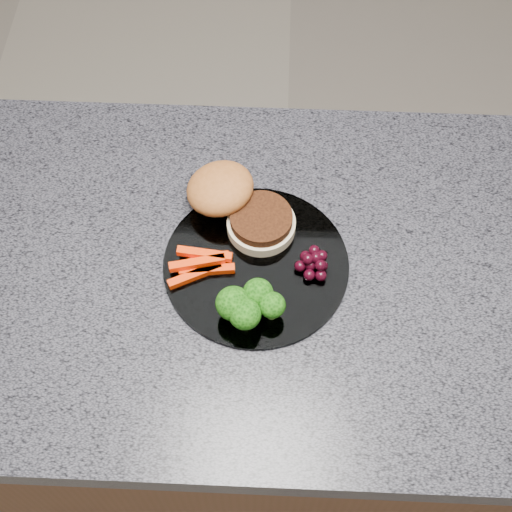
{
  "coord_description": "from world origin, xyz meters",
  "views": [
    {
      "loc": [
        -0.04,
        -0.5,
        1.76
      ],
      "look_at": [
        -0.06,
        0.0,
        0.93
      ],
      "focal_mm": 50.0,
      "sensor_mm": 36.0,
      "label": 1
    }
  ],
  "objects_px": {
    "burger": "(235,202)",
    "grape_bunch": "(314,262)",
    "island_cabinet": "(286,388)",
    "plate": "(256,264)"
  },
  "relations": [
    {
      "from": "island_cabinet",
      "to": "burger",
      "type": "relative_size",
      "value": 6.27
    },
    {
      "from": "island_cabinet",
      "to": "burger",
      "type": "height_order",
      "value": "burger"
    },
    {
      "from": "grape_bunch",
      "to": "island_cabinet",
      "type": "bearing_deg",
      "value": -177.64
    },
    {
      "from": "plate",
      "to": "burger",
      "type": "relative_size",
      "value": 1.36
    },
    {
      "from": "plate",
      "to": "burger",
      "type": "xyz_separation_m",
      "value": [
        -0.03,
        0.09,
        0.03
      ]
    },
    {
      "from": "island_cabinet",
      "to": "burger",
      "type": "bearing_deg",
      "value": 135.74
    },
    {
      "from": "island_cabinet",
      "to": "plate",
      "type": "xyz_separation_m",
      "value": [
        -0.06,
        0.0,
        0.47
      ]
    },
    {
      "from": "burger",
      "to": "grape_bunch",
      "type": "distance_m",
      "value": 0.15
    },
    {
      "from": "plate",
      "to": "grape_bunch",
      "type": "bearing_deg",
      "value": -1.94
    },
    {
      "from": "burger",
      "to": "grape_bunch",
      "type": "xyz_separation_m",
      "value": [
        0.11,
        -0.09,
        -0.01
      ]
    }
  ]
}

